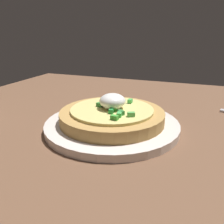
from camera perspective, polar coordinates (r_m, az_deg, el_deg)
dining_table at (r=55.50cm, az=0.49°, el=-1.57°), size 92.87×79.62×2.56cm
plate at (r=46.57cm, az=0.00°, el=-3.17°), size 26.38×26.38×1.46cm
pizza at (r=45.75cm, az=0.01°, el=-0.60°), size 20.48×20.48×5.69cm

